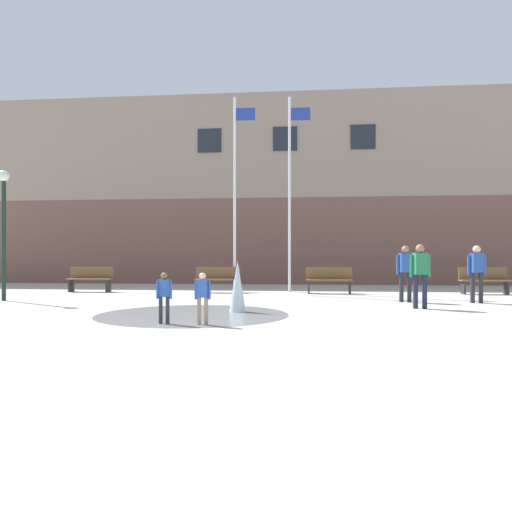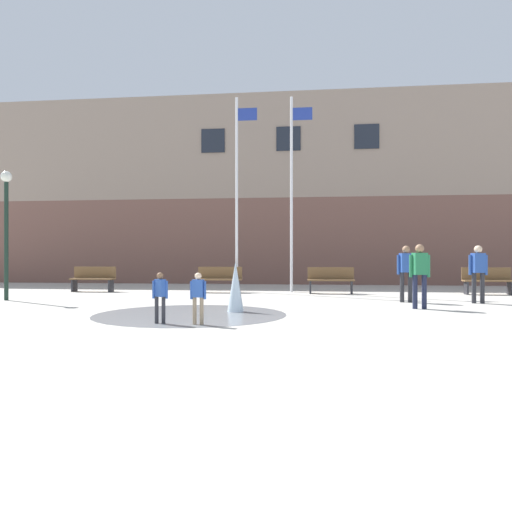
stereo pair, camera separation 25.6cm
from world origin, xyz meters
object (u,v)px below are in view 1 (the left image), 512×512
park_bench_far_right (484,280)px  child_with_pink_shirt (203,294)px  adult_near_bench (420,271)px  lamp_post_left_lane (4,215)px  park_bench_left_of_flagpoles (90,279)px  adult_watching (405,269)px  teen_by_trashcan (477,269)px  flagpole_left (236,188)px  child_in_fountain (164,294)px  flagpole_right (290,188)px  park_bench_under_left_flagpole (217,279)px  park_bench_near_trashcan (329,280)px

park_bench_far_right → child_with_pink_shirt: bearing=-133.5°
child_with_pink_shirt → adult_near_bench: bearing=41.6°
park_bench_far_right → lamp_post_left_lane: lamp_post_left_lane is taller
park_bench_left_of_flagpoles → adult_watching: size_ratio=1.01×
teen_by_trashcan → adult_watching: size_ratio=1.00×
adult_near_bench → flagpole_left: 8.12m
child_in_fountain → flagpole_right: 9.53m
child_in_fountain → park_bench_left_of_flagpoles: bearing=157.2°
adult_near_bench → flagpole_right: bearing=102.7°
park_bench_under_left_flagpole → child_in_fountain: child_in_fountain is taller
park_bench_near_trashcan → adult_near_bench: (2.02, -4.79, 0.45)m
park_bench_under_left_flagpole → teen_by_trashcan: teen_by_trashcan is taller
teen_by_trashcan → flagpole_right: size_ratio=0.23×
flagpole_left → flagpole_right: bearing=0.0°
flagpole_left → adult_near_bench: bearing=-45.0°
adult_watching → park_bench_left_of_flagpoles: bearing=-32.6°
child_with_pink_shirt → teen_by_trashcan: size_ratio=0.62×
child_with_pink_shirt → flagpole_left: flagpole_left is taller
park_bench_near_trashcan → child_in_fountain: 8.86m
park_bench_near_trashcan → child_in_fountain: child_in_fountain is taller
adult_watching → lamp_post_left_lane: lamp_post_left_lane is taller
park_bench_left_of_flagpoles → child_in_fountain: bearing=-57.7°
flagpole_right → lamp_post_left_lane: 9.36m
park_bench_far_right → adult_near_bench: (-3.21, -4.98, 0.45)m
park_bench_left_of_flagpoles → park_bench_under_left_flagpole: (4.65, 0.13, 0.00)m
teen_by_trashcan → lamp_post_left_lane: 13.56m
lamp_post_left_lane → adult_near_bench: bearing=-5.0°
park_bench_left_of_flagpoles → park_bench_far_right: same height
park_bench_left_of_flagpoles → flagpole_right: bearing=5.3°
park_bench_near_trashcan → adult_watching: bearing=-56.5°
teen_by_trashcan → adult_near_bench: bearing=-157.2°
park_bench_near_trashcan → park_bench_left_of_flagpoles: bearing=-179.4°
park_bench_far_right → adult_watching: (-3.23, -3.21, 0.45)m
teen_by_trashcan → park_bench_under_left_flagpole: bearing=139.4°
park_bench_far_right → lamp_post_left_lane: size_ratio=0.42×
park_bench_left_of_flagpoles → adult_watching: (10.58, -2.94, 0.45)m
park_bench_under_left_flagpole → flagpole_left: size_ratio=0.23×
park_bench_near_trashcan → park_bench_far_right: same height
park_bench_near_trashcan → adult_watching: 3.65m
park_bench_under_left_flagpole → flagpole_right: flagpole_right is taller
park_bench_left_of_flagpoles → child_in_fountain: 9.53m
park_bench_far_right → park_bench_under_left_flagpole: bearing=-179.1°
lamp_post_left_lane → teen_by_trashcan: bearing=2.8°
park_bench_left_of_flagpoles → park_bench_near_trashcan: same height
park_bench_far_right → teen_by_trashcan: (-1.32, -3.30, 0.45)m
park_bench_left_of_flagpoles → park_bench_under_left_flagpole: bearing=1.6°
adult_watching → child_in_fountain: size_ratio=1.61×
adult_watching → adult_near_bench: same height
flagpole_left → adult_watching: bearing=-33.9°
park_bench_far_right → flagpole_right: size_ratio=0.23×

